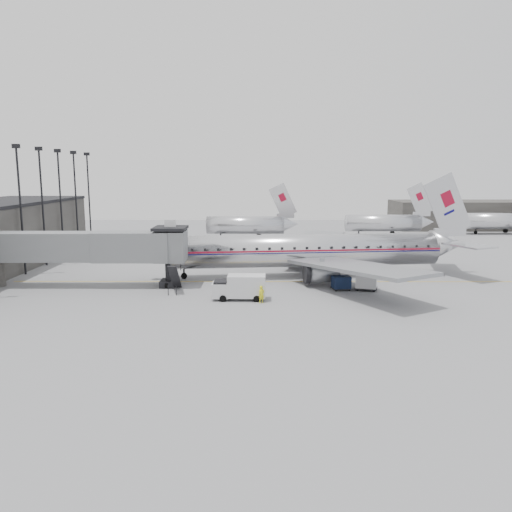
{
  "coord_description": "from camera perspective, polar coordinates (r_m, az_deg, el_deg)",
  "views": [
    {
      "loc": [
        0.21,
        -48.33,
        11.95
      ],
      "look_at": [
        0.06,
        4.15,
        3.2
      ],
      "focal_mm": 35.0,
      "sensor_mm": 36.0,
      "label": 1
    }
  ],
  "objects": [
    {
      "name": "jet_bridge",
      "position": [
        55.21,
        -17.64,
        0.93
      ],
      "size": [
        21.0,
        6.2,
        7.1
      ],
      "color": "#585A5C",
      "rests_on": "ground"
    },
    {
      "name": "floodlight_masts",
      "position": [
        67.39,
        -24.24,
        5.59
      ],
      "size": [
        0.9,
        42.25,
        15.25
      ],
      "color": "black",
      "rests_on": "ground"
    },
    {
      "name": "hangar",
      "position": [
        117.56,
        22.62,
        4.37
      ],
      "size": [
        30.0,
        12.0,
        6.0
      ],
      "primitive_type": "cube",
      "color": "#363431",
      "rests_on": "ground"
    },
    {
      "name": "distant_aircraft_far",
      "position": [
        109.8,
        26.14,
        3.68
      ],
      "size": [
        16.39,
        3.2,
        10.26
      ],
      "color": "silver",
      "rests_on": "ground"
    },
    {
      "name": "distant_aircraft_near",
      "position": [
        90.82,
        -1.11,
        3.64
      ],
      "size": [
        16.39,
        3.2,
        10.26
      ],
      "color": "silver",
      "rests_on": "ground"
    },
    {
      "name": "baggage_cart_white",
      "position": [
        52.74,
        12.5,
        -2.84
      ],
      "size": [
        2.57,
        2.22,
        1.71
      ],
      "rotation": [
        0.0,
        0.0,
        -0.29
      ],
      "color": "silver",
      "rests_on": "ground"
    },
    {
      "name": "apron_line",
      "position": [
        55.69,
        3.03,
        -2.93
      ],
      "size": [
        60.0,
        0.15,
        0.01
      ],
      "primitive_type": "cube",
      "rotation": [
        0.0,
        0.0,
        1.57
      ],
      "color": "gold",
      "rests_on": "ground"
    },
    {
      "name": "airliner",
      "position": [
        58.46,
        6.59,
        0.64
      ],
      "size": [
        38.26,
        35.28,
        12.11
      ],
      "rotation": [
        0.0,
        0.0,
        0.11
      ],
      "color": "silver",
      "rests_on": "ground"
    },
    {
      "name": "ramp_worker",
      "position": [
        46.47,
        0.63,
        -4.4
      ],
      "size": [
        0.71,
        0.64,
        1.62
      ],
      "primitive_type": "imported",
      "rotation": [
        0.0,
        0.0,
        0.56
      ],
      "color": "yellow",
      "rests_on": "ground"
    },
    {
      "name": "ground",
      "position": [
        49.78,
        -0.09,
        -4.42
      ],
      "size": [
        160.0,
        160.0,
        0.0
      ],
      "primitive_type": "plane",
      "color": "slate",
      "rests_on": "ground"
    },
    {
      "name": "distant_aircraft_mid",
      "position": [
        97.76,
        14.4,
        3.76
      ],
      "size": [
        16.39,
        3.2,
        10.26
      ],
      "color": "silver",
      "rests_on": "ground"
    },
    {
      "name": "baggage_cart_navy",
      "position": [
        52.27,
        9.71,
        -3.01
      ],
      "size": [
        2.07,
        1.7,
        1.46
      ],
      "rotation": [
        0.0,
        0.0,
        0.17
      ],
      "color": "black",
      "rests_on": "ground"
    },
    {
      "name": "service_van",
      "position": [
        47.58,
        -1.88,
        -3.53
      ],
      "size": [
        5.12,
        2.14,
        2.38
      ],
      "rotation": [
        0.0,
        0.0,
        -0.03
      ],
      "color": "silver",
      "rests_on": "ground"
    }
  ]
}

